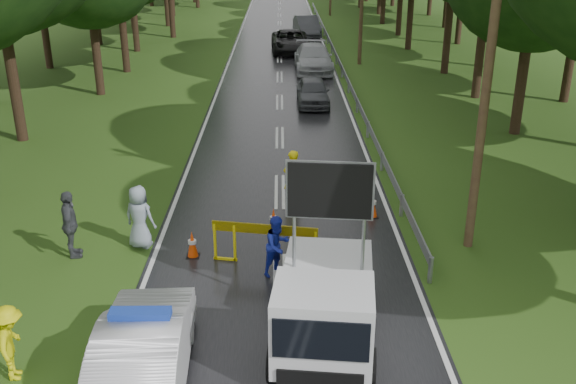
{
  "coord_description": "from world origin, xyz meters",
  "views": [
    {
      "loc": [
        0.02,
        -13.79,
        8.07
      ],
      "look_at": [
        0.23,
        2.79,
        1.3
      ],
      "focal_mm": 40.0,
      "sensor_mm": 36.0,
      "label": 1
    }
  ],
  "objects_px": {
    "queue_car_third": "(291,41)",
    "police_sedan": "(144,351)",
    "barrier": "(264,234)",
    "work_truck": "(325,303)",
    "queue_car_first": "(313,92)",
    "queue_car_fourth": "(307,26)",
    "civilian": "(278,246)",
    "queue_car_second": "(313,58)",
    "officer": "(292,177)"
  },
  "relations": [
    {
      "from": "barrier",
      "to": "queue_car_second",
      "type": "bearing_deg",
      "value": 95.06
    },
    {
      "from": "queue_car_first",
      "to": "queue_car_second",
      "type": "bearing_deg",
      "value": 86.56
    },
    {
      "from": "work_truck",
      "to": "queue_car_second",
      "type": "bearing_deg",
      "value": 94.14
    },
    {
      "from": "civilian",
      "to": "queue_car_third",
      "type": "relative_size",
      "value": 0.28
    },
    {
      "from": "work_truck",
      "to": "queue_car_third",
      "type": "xyz_separation_m",
      "value": [
        -0.13,
        34.78,
        -0.19
      ]
    },
    {
      "from": "police_sedan",
      "to": "work_truck",
      "type": "bearing_deg",
      "value": -162.42
    },
    {
      "from": "work_truck",
      "to": "civilian",
      "type": "xyz_separation_m",
      "value": [
        -0.98,
        2.97,
        -0.19
      ]
    },
    {
      "from": "barrier",
      "to": "queue_car_third",
      "type": "height_order",
      "value": "queue_car_third"
    },
    {
      "from": "police_sedan",
      "to": "queue_car_fourth",
      "type": "bearing_deg",
      "value": -99.01
    },
    {
      "from": "police_sedan",
      "to": "officer",
      "type": "relative_size",
      "value": 2.59
    },
    {
      "from": "police_sedan",
      "to": "barrier",
      "type": "relative_size",
      "value": 1.7
    },
    {
      "from": "queue_car_first",
      "to": "queue_car_third",
      "type": "distance_m",
      "value": 14.85
    },
    {
      "from": "queue_car_fourth",
      "to": "work_truck",
      "type": "bearing_deg",
      "value": -98.24
    },
    {
      "from": "barrier",
      "to": "civilian",
      "type": "height_order",
      "value": "civilian"
    },
    {
      "from": "police_sedan",
      "to": "officer",
      "type": "bearing_deg",
      "value": -111.34
    },
    {
      "from": "barrier",
      "to": "queue_car_third",
      "type": "relative_size",
      "value": 0.48
    },
    {
      "from": "police_sedan",
      "to": "work_truck",
      "type": "height_order",
      "value": "work_truck"
    },
    {
      "from": "queue_car_first",
      "to": "queue_car_fourth",
      "type": "relative_size",
      "value": 0.78
    },
    {
      "from": "queue_car_first",
      "to": "queue_car_fourth",
      "type": "height_order",
      "value": "queue_car_fourth"
    },
    {
      "from": "civilian",
      "to": "barrier",
      "type": "bearing_deg",
      "value": 82.7
    },
    {
      "from": "civilian",
      "to": "queue_car_first",
      "type": "xyz_separation_m",
      "value": [
        1.7,
        16.99,
        -0.13
      ]
    },
    {
      "from": "officer",
      "to": "queue_car_second",
      "type": "height_order",
      "value": "officer"
    },
    {
      "from": "officer",
      "to": "queue_car_first",
      "type": "bearing_deg",
      "value": -127.67
    },
    {
      "from": "civilian",
      "to": "queue_car_second",
      "type": "bearing_deg",
      "value": 43.65
    },
    {
      "from": "queue_car_fourth",
      "to": "civilian",
      "type": "bearing_deg",
      "value": -99.8
    },
    {
      "from": "barrier",
      "to": "queue_car_second",
      "type": "relative_size",
      "value": 0.5
    },
    {
      "from": "barrier",
      "to": "officer",
      "type": "bearing_deg",
      "value": 89.61
    },
    {
      "from": "queue_car_third",
      "to": "police_sedan",
      "type": "bearing_deg",
      "value": -97.8
    },
    {
      "from": "work_truck",
      "to": "queue_car_fourth",
      "type": "distance_m",
      "value": 42.34
    },
    {
      "from": "queue_car_first",
      "to": "queue_car_fourth",
      "type": "xyz_separation_m",
      "value": [
        0.59,
        22.36,
        0.16
      ]
    },
    {
      "from": "queue_car_first",
      "to": "queue_car_second",
      "type": "distance_m",
      "value": 8.33
    },
    {
      "from": "queue_car_fourth",
      "to": "queue_car_first",
      "type": "bearing_deg",
      "value": -97.99
    },
    {
      "from": "work_truck",
      "to": "queue_car_first",
      "type": "height_order",
      "value": "work_truck"
    },
    {
      "from": "civilian",
      "to": "queue_car_second",
      "type": "height_order",
      "value": "queue_car_second"
    },
    {
      "from": "police_sedan",
      "to": "civilian",
      "type": "height_order",
      "value": "police_sedan"
    },
    {
      "from": "police_sedan",
      "to": "barrier",
      "type": "height_order",
      "value": "police_sedan"
    },
    {
      "from": "queue_car_first",
      "to": "queue_car_second",
      "type": "height_order",
      "value": "queue_car_second"
    },
    {
      "from": "queue_car_second",
      "to": "queue_car_third",
      "type": "distance_m",
      "value": 6.63
    },
    {
      "from": "queue_car_second",
      "to": "queue_car_fourth",
      "type": "distance_m",
      "value": 14.04
    },
    {
      "from": "officer",
      "to": "queue_car_second",
      "type": "bearing_deg",
      "value": -126.56
    },
    {
      "from": "police_sedan",
      "to": "queue_car_fourth",
      "type": "xyz_separation_m",
      "value": [
        4.8,
        43.61,
        0.07
      ]
    },
    {
      "from": "work_truck",
      "to": "officer",
      "type": "distance_m",
      "value": 7.49
    },
    {
      "from": "queue_car_first",
      "to": "queue_car_second",
      "type": "relative_size",
      "value": 0.71
    },
    {
      "from": "queue_car_first",
      "to": "queue_car_fourth",
      "type": "distance_m",
      "value": 22.37
    },
    {
      "from": "queue_car_first",
      "to": "officer",
      "type": "bearing_deg",
      "value": -96.21
    },
    {
      "from": "barrier",
      "to": "civilian",
      "type": "bearing_deg",
      "value": -45.01
    },
    {
      "from": "queue_car_first",
      "to": "barrier",
      "type": "bearing_deg",
      "value": -97.54
    },
    {
      "from": "queue_car_second",
      "to": "queue_car_fourth",
      "type": "bearing_deg",
      "value": 88.45
    },
    {
      "from": "barrier",
      "to": "queue_car_first",
      "type": "relative_size",
      "value": 0.7
    },
    {
      "from": "queue_car_third",
      "to": "work_truck",
      "type": "bearing_deg",
      "value": -92.27
    }
  ]
}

